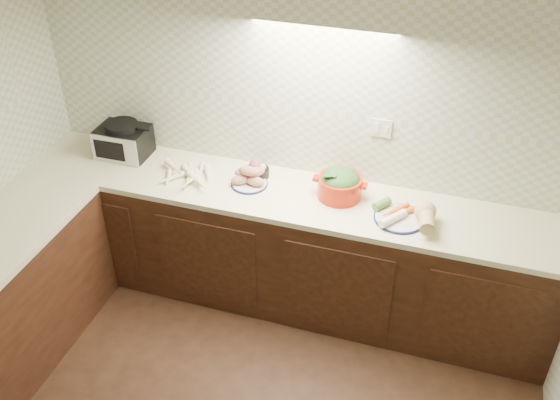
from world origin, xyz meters
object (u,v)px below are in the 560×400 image
(dutch_oven, at_px, (340,184))
(parsnip_pile, at_px, (185,176))
(onion_bowl, at_px, (257,170))
(toaster_oven, at_px, (123,140))
(veg_plate, at_px, (412,213))
(sweet_potato_plate, at_px, (249,178))

(dutch_oven, bearing_deg, parsnip_pile, -173.86)
(onion_bowl, height_order, dutch_oven, dutch_oven)
(toaster_oven, height_order, dutch_oven, toaster_oven)
(toaster_oven, bearing_deg, veg_plate, -5.16)
(toaster_oven, bearing_deg, parsnip_pile, -17.68)
(toaster_oven, height_order, onion_bowl, toaster_oven)
(dutch_oven, bearing_deg, sweet_potato_plate, -176.33)
(dutch_oven, height_order, veg_plate, dutch_oven)
(sweet_potato_plate, xyz_separation_m, dutch_oven, (0.60, 0.04, 0.05))
(parsnip_pile, bearing_deg, sweet_potato_plate, 9.98)
(dutch_oven, bearing_deg, veg_plate, -14.31)
(onion_bowl, bearing_deg, toaster_oven, -178.58)
(onion_bowl, bearing_deg, sweet_potato_plate, -97.66)
(toaster_oven, bearing_deg, sweet_potato_plate, -5.86)
(toaster_oven, bearing_deg, dutch_oven, -2.28)
(sweet_potato_plate, xyz_separation_m, veg_plate, (1.08, -0.07, 0.00))
(toaster_oven, distance_m, onion_bowl, 1.00)
(parsnip_pile, distance_m, onion_bowl, 0.49)
(onion_bowl, relative_size, veg_plate, 0.40)
(sweet_potato_plate, bearing_deg, veg_plate, -3.93)
(sweet_potato_plate, distance_m, dutch_oven, 0.61)
(sweet_potato_plate, bearing_deg, parsnip_pile, -170.02)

